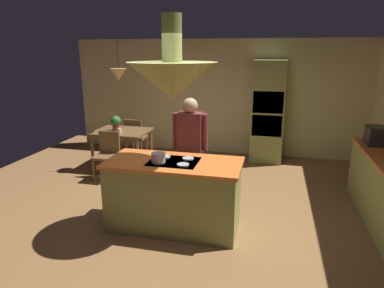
# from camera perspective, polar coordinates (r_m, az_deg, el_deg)

# --- Properties ---
(ground) EXTENTS (8.16, 8.16, 0.00)m
(ground) POSITION_cam_1_polar(r_m,az_deg,el_deg) (4.98, -2.25, -12.31)
(ground) COLOR olive
(wall_back) EXTENTS (6.80, 0.10, 2.55)m
(wall_back) POSITION_cam_1_polar(r_m,az_deg,el_deg) (7.85, 4.54, 7.74)
(wall_back) COLOR beige
(wall_back) RESTS_ON ground
(kitchen_island) EXTENTS (1.75, 0.84, 0.94)m
(kitchen_island) POSITION_cam_1_polar(r_m,az_deg,el_deg) (4.60, -2.99, -8.30)
(kitchen_island) COLOR #8C934C
(kitchen_island) RESTS_ON ground
(oven_tower) EXTENTS (0.66, 0.62, 2.12)m
(oven_tower) POSITION_cam_1_polar(r_m,az_deg,el_deg) (7.39, 12.48, 5.25)
(oven_tower) COLOR #8C934C
(oven_tower) RESTS_ON ground
(dining_table) EXTENTS (1.06, 0.85, 0.76)m
(dining_table) POSITION_cam_1_polar(r_m,az_deg,el_deg) (6.99, -11.55, 1.36)
(dining_table) COLOR brown
(dining_table) RESTS_ON ground
(person_at_island) EXTENTS (0.53, 0.22, 1.65)m
(person_at_island) POSITION_cam_1_polar(r_m,az_deg,el_deg) (5.06, -0.32, -0.28)
(person_at_island) COLOR tan
(person_at_island) RESTS_ON ground
(range_hood) EXTENTS (1.10, 1.10, 1.00)m
(range_hood) POSITION_cam_1_polar(r_m,az_deg,el_deg) (4.23, -3.28, 10.77)
(range_hood) COLOR #8C934C
(pendant_light_over_table) EXTENTS (0.32, 0.32, 0.82)m
(pendant_light_over_table) POSITION_cam_1_polar(r_m,az_deg,el_deg) (6.81, -12.09, 11.25)
(pendant_light_over_table) COLOR #E0B266
(chair_facing_island) EXTENTS (0.40, 0.40, 0.87)m
(chair_facing_island) POSITION_cam_1_polar(r_m,az_deg,el_deg) (6.47, -13.86, -1.30)
(chair_facing_island) COLOR brown
(chair_facing_island) RESTS_ON ground
(chair_by_back_wall) EXTENTS (0.40, 0.40, 0.87)m
(chair_by_back_wall) POSITION_cam_1_polar(r_m,az_deg,el_deg) (7.60, -9.45, 1.41)
(chair_by_back_wall) COLOR brown
(chair_by_back_wall) RESTS_ON ground
(potted_plant_on_table) EXTENTS (0.20, 0.20, 0.30)m
(potted_plant_on_table) POSITION_cam_1_polar(r_m,az_deg,el_deg) (6.93, -12.55, 3.50)
(potted_plant_on_table) COLOR #99382D
(potted_plant_on_table) RESTS_ON dining_table
(cup_on_table) EXTENTS (0.07, 0.07, 0.09)m
(cup_on_table) POSITION_cam_1_polar(r_m,az_deg,el_deg) (6.75, -11.96, 2.14)
(cup_on_table) COLOR white
(cup_on_table) RESTS_ON dining_table
(microwave_on_counter) EXTENTS (0.46, 0.36, 0.28)m
(microwave_on_counter) POSITION_cam_1_polar(r_m,az_deg,el_deg) (5.89, 29.18, 1.14)
(microwave_on_counter) COLOR #232326
(microwave_on_counter) RESTS_ON counter_run_right
(cooking_pot_on_cooktop) EXTENTS (0.18, 0.18, 0.12)m
(cooking_pot_on_cooktop) POSITION_cam_1_polar(r_m,az_deg,el_deg) (4.34, -5.60, -2.25)
(cooking_pot_on_cooktop) COLOR #B2B2B7
(cooking_pot_on_cooktop) RESTS_ON kitchen_island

